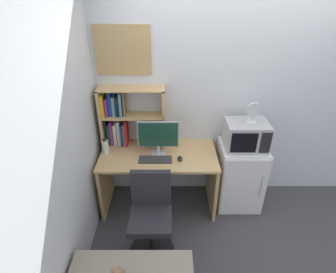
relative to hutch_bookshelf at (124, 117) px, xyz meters
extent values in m
cube|color=silver|center=(1.69, 0.12, 0.19)|extent=(6.40, 0.04, 2.60)
cube|color=silver|center=(-0.33, -1.50, 0.19)|extent=(0.04, 4.40, 2.60)
cube|color=tan|center=(0.41, -0.23, -0.37)|extent=(1.33, 0.67, 0.03)
cube|color=tan|center=(-0.24, -0.23, -0.75)|extent=(0.04, 0.61, 0.73)
cube|color=tan|center=(1.05, -0.23, -0.75)|extent=(0.04, 0.61, 0.73)
cube|color=tan|center=(-0.24, -0.01, 0.00)|extent=(0.03, 0.23, 0.71)
cube|color=tan|center=(0.47, -0.01, 0.00)|extent=(0.03, 0.23, 0.71)
cube|color=tan|center=(0.11, -0.01, 0.34)|extent=(0.74, 0.23, 0.01)
cube|color=tan|center=(0.11, -0.01, 0.02)|extent=(0.68, 0.23, 0.01)
cube|color=black|center=(-0.21, 0.00, -0.19)|extent=(0.02, 0.18, 0.34)
cube|color=#197233|center=(-0.18, 0.01, -0.23)|extent=(0.02, 0.14, 0.26)
cube|color=purple|center=(-0.15, 0.01, -0.21)|extent=(0.03, 0.14, 0.30)
cube|color=silver|center=(-0.11, 0.02, -0.22)|extent=(0.04, 0.14, 0.27)
cube|color=silver|center=(-0.07, 0.01, -0.21)|extent=(0.03, 0.14, 0.30)
cube|color=navy|center=(-0.03, 0.00, -0.22)|extent=(0.02, 0.18, 0.27)
cube|color=brown|center=(0.00, 0.01, -0.22)|extent=(0.03, 0.16, 0.27)
cube|color=#B21E1E|center=(0.03, 0.00, -0.20)|extent=(0.02, 0.19, 0.32)
cube|color=gold|center=(-0.21, 0.00, 0.16)|extent=(0.03, 0.19, 0.26)
cube|color=purple|center=(-0.17, 0.01, 0.13)|extent=(0.03, 0.15, 0.21)
cube|color=navy|center=(-0.13, 0.02, 0.16)|extent=(0.04, 0.14, 0.28)
cube|color=teal|center=(-0.09, 0.01, 0.14)|extent=(0.04, 0.14, 0.23)
cube|color=black|center=(-0.05, 0.01, 0.14)|extent=(0.04, 0.15, 0.23)
cube|color=teal|center=(-0.01, 0.01, 0.16)|extent=(0.03, 0.17, 0.28)
cube|color=brown|center=(0.02, 0.02, 0.17)|extent=(0.02, 0.13, 0.28)
cylinder|color=#B7B7BC|center=(0.41, -0.23, -0.35)|extent=(0.17, 0.17, 0.02)
cylinder|color=#B7B7BC|center=(0.41, -0.23, -0.29)|extent=(0.04, 0.04, 0.10)
cube|color=#B7B7BC|center=(0.41, -0.23, -0.10)|extent=(0.46, 0.01, 0.31)
cube|color=#193D2D|center=(0.41, -0.23, -0.10)|extent=(0.43, 0.02, 0.29)
cube|color=#333338|center=(0.38, -0.36, -0.35)|extent=(0.36, 0.13, 0.02)
ellipsoid|color=black|center=(0.65, -0.36, -0.34)|extent=(0.06, 0.09, 0.04)
cylinder|color=silver|center=(-0.19, -0.21, -0.28)|extent=(0.08, 0.08, 0.16)
cylinder|color=black|center=(-0.19, -0.21, -0.18)|extent=(0.04, 0.04, 0.02)
cube|color=white|center=(1.39, -0.19, -0.70)|extent=(0.52, 0.48, 0.83)
cube|color=white|center=(1.39, -0.44, -0.70)|extent=(0.50, 0.01, 0.79)
cylinder|color=#B2B2B7|center=(1.57, -0.45, -0.66)|extent=(0.01, 0.01, 0.29)
cube|color=#ADADB2|center=(1.39, -0.19, -0.13)|extent=(0.46, 0.35, 0.31)
cube|color=black|center=(1.32, -0.37, -0.13)|extent=(0.28, 0.01, 0.23)
cube|color=black|center=(1.55, -0.37, -0.13)|extent=(0.11, 0.01, 0.25)
cylinder|color=silver|center=(1.42, -0.19, 0.03)|extent=(0.11, 0.11, 0.01)
cylinder|color=silver|center=(1.42, -0.19, 0.07)|extent=(0.02, 0.02, 0.07)
cylinder|color=silver|center=(1.42, -0.20, 0.18)|extent=(0.15, 0.03, 0.15)
cylinder|color=black|center=(0.35, -0.96, -1.09)|extent=(0.47, 0.47, 0.04)
cylinder|color=black|center=(0.35, -0.96, -0.87)|extent=(0.04, 0.04, 0.45)
cube|color=#232328|center=(0.35, -0.96, -0.62)|extent=(0.41, 0.41, 0.07)
cube|color=#232328|center=(0.35, -0.78, -0.39)|extent=(0.39, 0.06, 0.40)
sphere|color=#846042|center=(0.16, -1.62, -0.47)|extent=(0.09, 0.09, 0.09)
sphere|color=#846042|center=(0.12, -1.62, -0.44)|extent=(0.03, 0.03, 0.03)
sphere|color=#846042|center=(0.19, -1.62, -0.44)|extent=(0.03, 0.03, 0.03)
cube|color=tan|center=(0.04, 0.09, 0.73)|extent=(0.59, 0.02, 0.51)
camera|label=1|loc=(0.52, -2.83, 1.35)|focal=29.02mm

